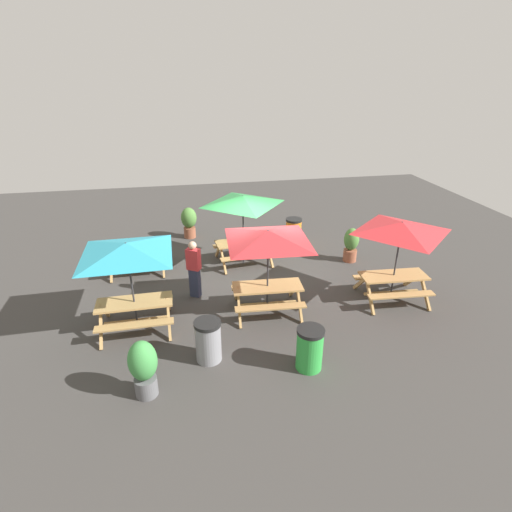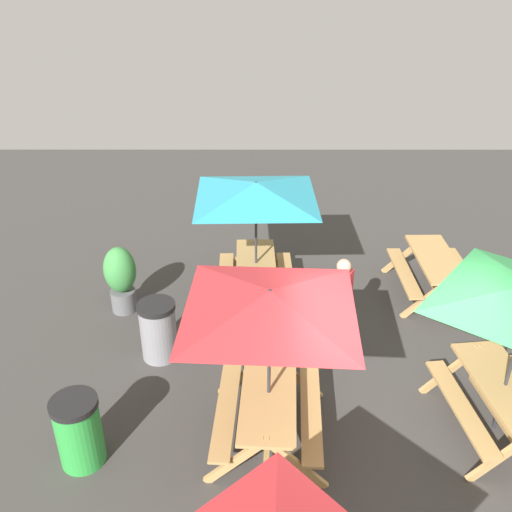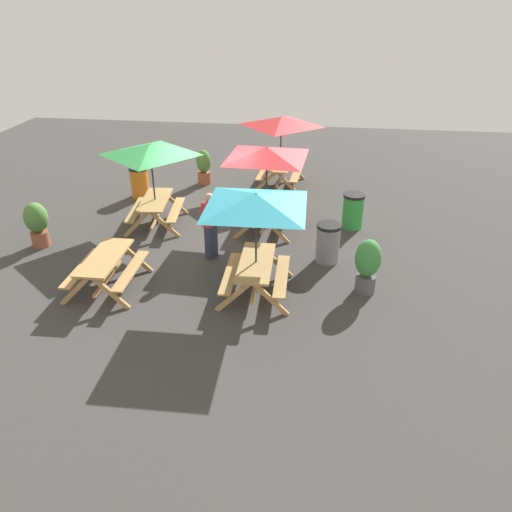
{
  "view_description": "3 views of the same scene",
  "coord_description": "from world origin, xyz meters",
  "px_view_note": "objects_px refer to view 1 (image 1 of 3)",
  "views": [
    {
      "loc": [
        -2.06,
        -10.37,
        5.81
      ],
      "look_at": [
        -0.09,
        0.02,
        0.9
      ],
      "focal_mm": 28.0,
      "sensor_mm": 36.0,
      "label": 1
    },
    {
      "loc": [
        5.42,
        -1.7,
        5.79
      ],
      "look_at": [
        -3.41,
        -1.71,
        0.9
      ],
      "focal_mm": 40.0,
      "sensor_mm": 36.0,
      "label": 2
    },
    {
      "loc": [
        -12.58,
        -2.94,
        5.82
      ],
      "look_at": [
        -3.41,
        -1.71,
        0.9
      ],
      "focal_mm": 35.0,
      "sensor_mm": 36.0,
      "label": 3
    }
  ],
  "objects_px": {
    "picnic_table_1": "(127,255)",
    "potted_plant_0": "(143,367)",
    "trash_bin_orange": "(293,231)",
    "potted_plant_1": "(351,244)",
    "picnic_table_2": "(268,242)",
    "picnic_table_3": "(137,254)",
    "picnic_table_4": "(243,205)",
    "trash_bin_green": "(310,348)",
    "trash_bin_gray": "(208,341)",
    "picnic_table_0": "(401,233)",
    "potted_plant_2": "(189,221)",
    "person_standing": "(194,268)"
  },
  "relations": [
    {
      "from": "picnic_table_3",
      "to": "trash_bin_orange",
      "type": "relative_size",
      "value": 1.86
    },
    {
      "from": "picnic_table_0",
      "to": "picnic_table_3",
      "type": "bearing_deg",
      "value": 159.18
    },
    {
      "from": "picnic_table_2",
      "to": "trash_bin_orange",
      "type": "height_order",
      "value": "picnic_table_2"
    },
    {
      "from": "picnic_table_2",
      "to": "potted_plant_0",
      "type": "xyz_separation_m",
      "value": [
        -2.97,
        -2.52,
        -1.31
      ]
    },
    {
      "from": "picnic_table_0",
      "to": "picnic_table_2",
      "type": "relative_size",
      "value": 0.83
    },
    {
      "from": "trash_bin_gray",
      "to": "potted_plant_0",
      "type": "xyz_separation_m",
      "value": [
        -1.29,
        -0.83,
        0.19
      ]
    },
    {
      "from": "potted_plant_1",
      "to": "potted_plant_0",
      "type": "bearing_deg",
      "value": -141.62
    },
    {
      "from": "picnic_table_4",
      "to": "trash_bin_gray",
      "type": "distance_m",
      "value": 5.22
    },
    {
      "from": "picnic_table_3",
      "to": "picnic_table_4",
      "type": "relative_size",
      "value": 0.78
    },
    {
      "from": "picnic_table_2",
      "to": "picnic_table_4",
      "type": "bearing_deg",
      "value": 95.86
    },
    {
      "from": "trash_bin_green",
      "to": "potted_plant_0",
      "type": "relative_size",
      "value": 0.78
    },
    {
      "from": "potted_plant_2",
      "to": "person_standing",
      "type": "xyz_separation_m",
      "value": [
        -0.01,
        -4.49,
        0.23
      ]
    },
    {
      "from": "potted_plant_2",
      "to": "person_standing",
      "type": "bearing_deg",
      "value": -90.13
    },
    {
      "from": "trash_bin_green",
      "to": "trash_bin_orange",
      "type": "bearing_deg",
      "value": 77.26
    },
    {
      "from": "picnic_table_1",
      "to": "potted_plant_0",
      "type": "bearing_deg",
      "value": -82.7
    },
    {
      "from": "picnic_table_1",
      "to": "potted_plant_1",
      "type": "height_order",
      "value": "picnic_table_1"
    },
    {
      "from": "picnic_table_3",
      "to": "picnic_table_2",
      "type": "bearing_deg",
      "value": -42.3
    },
    {
      "from": "picnic_table_1",
      "to": "picnic_table_3",
      "type": "bearing_deg",
      "value": 92.19
    },
    {
      "from": "picnic_table_2",
      "to": "potted_plant_0",
      "type": "height_order",
      "value": "picnic_table_2"
    },
    {
      "from": "trash_bin_green",
      "to": "potted_plant_0",
      "type": "height_order",
      "value": "potted_plant_0"
    },
    {
      "from": "potted_plant_1",
      "to": "potted_plant_2",
      "type": "xyz_separation_m",
      "value": [
        -5.2,
        3.12,
        0.05
      ]
    },
    {
      "from": "picnic_table_0",
      "to": "picnic_table_4",
      "type": "height_order",
      "value": "same"
    },
    {
      "from": "picnic_table_2",
      "to": "person_standing",
      "type": "height_order",
      "value": "picnic_table_2"
    },
    {
      "from": "trash_bin_orange",
      "to": "potted_plant_0",
      "type": "height_order",
      "value": "potted_plant_0"
    },
    {
      "from": "picnic_table_4",
      "to": "trash_bin_orange",
      "type": "distance_m",
      "value": 2.79
    },
    {
      "from": "picnic_table_0",
      "to": "picnic_table_1",
      "type": "relative_size",
      "value": 0.83
    },
    {
      "from": "picnic_table_1",
      "to": "trash_bin_green",
      "type": "xyz_separation_m",
      "value": [
        3.73,
        -2.19,
        -1.49
      ]
    },
    {
      "from": "trash_bin_gray",
      "to": "potted_plant_2",
      "type": "height_order",
      "value": "potted_plant_2"
    },
    {
      "from": "picnic_table_1",
      "to": "trash_bin_gray",
      "type": "bearing_deg",
      "value": -43.93
    },
    {
      "from": "picnic_table_0",
      "to": "picnic_table_2",
      "type": "bearing_deg",
      "value": -177.57
    },
    {
      "from": "picnic_table_2",
      "to": "picnic_table_4",
      "type": "relative_size",
      "value": 1.21
    },
    {
      "from": "trash_bin_orange",
      "to": "trash_bin_green",
      "type": "bearing_deg",
      "value": -102.74
    },
    {
      "from": "picnic_table_2",
      "to": "potted_plant_2",
      "type": "bearing_deg",
      "value": 111.1
    },
    {
      "from": "trash_bin_gray",
      "to": "potted_plant_0",
      "type": "relative_size",
      "value": 0.78
    },
    {
      "from": "picnic_table_0",
      "to": "picnic_table_1",
      "type": "xyz_separation_m",
      "value": [
        -6.85,
        -0.11,
        0.0
      ]
    },
    {
      "from": "picnic_table_2",
      "to": "potted_plant_2",
      "type": "distance_m",
      "value": 6.07
    },
    {
      "from": "trash_bin_orange",
      "to": "potted_plant_1",
      "type": "xyz_separation_m",
      "value": [
        1.48,
        -1.75,
        0.11
      ]
    },
    {
      "from": "picnic_table_0",
      "to": "potted_plant_0",
      "type": "relative_size",
      "value": 1.87
    },
    {
      "from": "picnic_table_4",
      "to": "picnic_table_1",
      "type": "bearing_deg",
      "value": -141.26
    },
    {
      "from": "picnic_table_4",
      "to": "trash_bin_orange",
      "type": "xyz_separation_m",
      "value": [
        2.04,
        1.19,
        -1.49
      ]
    },
    {
      "from": "trash_bin_green",
      "to": "trash_bin_gray",
      "type": "distance_m",
      "value": 2.19
    },
    {
      "from": "trash_bin_gray",
      "to": "trash_bin_orange",
      "type": "relative_size",
      "value": 1.0
    },
    {
      "from": "trash_bin_orange",
      "to": "person_standing",
      "type": "distance_m",
      "value": 4.87
    },
    {
      "from": "picnic_table_4",
      "to": "trash_bin_green",
      "type": "xyz_separation_m",
      "value": [
        0.54,
        -5.42,
        -1.49
      ]
    },
    {
      "from": "picnic_table_2",
      "to": "person_standing",
      "type": "bearing_deg",
      "value": 151.18
    },
    {
      "from": "picnic_table_2",
      "to": "trash_bin_orange",
      "type": "bearing_deg",
      "value": 69.23
    },
    {
      "from": "picnic_table_1",
      "to": "trash_bin_gray",
      "type": "xyz_separation_m",
      "value": [
        1.65,
        -1.52,
        -1.49
      ]
    },
    {
      "from": "potted_plant_0",
      "to": "picnic_table_2",
      "type": "bearing_deg",
      "value": 40.27
    },
    {
      "from": "picnic_table_3",
      "to": "trash_bin_orange",
      "type": "xyz_separation_m",
      "value": [
        5.43,
        1.15,
        -0.07
      ]
    },
    {
      "from": "person_standing",
      "to": "picnic_table_1",
      "type": "bearing_deg",
      "value": -108.66
    }
  ]
}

